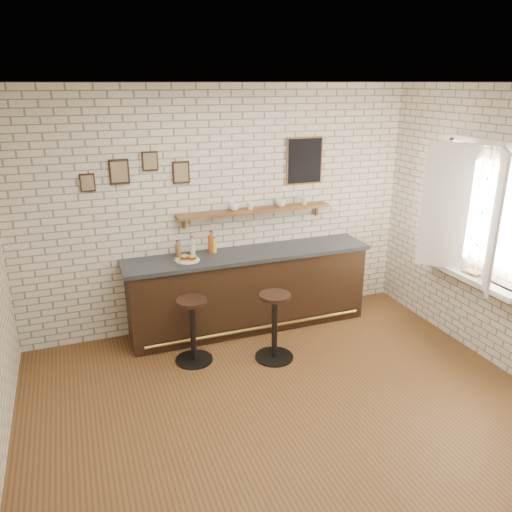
# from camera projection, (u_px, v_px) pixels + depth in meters

# --- Properties ---
(ground) EXTENTS (5.00, 5.00, 0.00)m
(ground) POSITION_uv_depth(u_px,v_px,m) (285.00, 404.00, 4.91)
(ground) COLOR brown
(ground) RESTS_ON ground
(bar_counter) EXTENTS (3.10, 0.65, 1.01)m
(bar_counter) POSITION_uv_depth(u_px,v_px,m) (249.00, 290.00, 6.32)
(bar_counter) COLOR black
(bar_counter) RESTS_ON ground
(sandwich_plate) EXTENTS (0.28, 0.28, 0.01)m
(sandwich_plate) POSITION_uv_depth(u_px,v_px,m) (188.00, 260.00, 5.87)
(sandwich_plate) COLOR white
(sandwich_plate) RESTS_ON bar_counter
(ciabatta_sandwich) EXTENTS (0.19, 0.12, 0.06)m
(ciabatta_sandwich) POSITION_uv_depth(u_px,v_px,m) (188.00, 257.00, 5.86)
(ciabatta_sandwich) COLOR tan
(ciabatta_sandwich) RESTS_ON sandwich_plate
(potato_chips) EXTENTS (0.26, 0.19, 0.00)m
(potato_chips) POSITION_uv_depth(u_px,v_px,m) (185.00, 260.00, 5.86)
(potato_chips) COLOR #E1B94F
(potato_chips) RESTS_ON sandwich_plate
(bitters_bottle_brown) EXTENTS (0.06, 0.06, 0.21)m
(bitters_bottle_brown) POSITION_uv_depth(u_px,v_px,m) (178.00, 250.00, 5.99)
(bitters_bottle_brown) COLOR brown
(bitters_bottle_brown) RESTS_ON bar_counter
(bitters_bottle_white) EXTENTS (0.06, 0.06, 0.23)m
(bitters_bottle_white) POSITION_uv_depth(u_px,v_px,m) (193.00, 247.00, 6.04)
(bitters_bottle_white) COLOR silver
(bitters_bottle_white) RESTS_ON bar_counter
(bitters_bottle_amber) EXTENTS (0.07, 0.07, 0.28)m
(bitters_bottle_amber) POSITION_uv_depth(u_px,v_px,m) (211.00, 244.00, 6.11)
(bitters_bottle_amber) COLOR #A7471B
(bitters_bottle_amber) RESTS_ON bar_counter
(condiment_bottle_yellow) EXTENTS (0.06, 0.06, 0.19)m
(condiment_bottle_yellow) POSITION_uv_depth(u_px,v_px,m) (214.00, 246.00, 6.14)
(condiment_bottle_yellow) COLOR yellow
(condiment_bottle_yellow) RESTS_ON bar_counter
(bar_stool_left) EXTENTS (0.42, 0.42, 0.76)m
(bar_stool_left) POSITION_uv_depth(u_px,v_px,m) (193.00, 328.00, 5.55)
(bar_stool_left) COLOR black
(bar_stool_left) RESTS_ON ground
(bar_stool_right) EXTENTS (0.44, 0.44, 0.79)m
(bar_stool_right) POSITION_uv_depth(u_px,v_px,m) (275.00, 324.00, 5.60)
(bar_stool_right) COLOR black
(bar_stool_right) RESTS_ON ground
(wall_shelf) EXTENTS (2.00, 0.18, 0.18)m
(wall_shelf) POSITION_uv_depth(u_px,v_px,m) (255.00, 211.00, 6.24)
(wall_shelf) COLOR brown
(wall_shelf) RESTS_ON ground
(shelf_cup_a) EXTENTS (0.15, 0.15, 0.11)m
(shelf_cup_a) POSITION_uv_depth(u_px,v_px,m) (234.00, 207.00, 6.12)
(shelf_cup_a) COLOR white
(shelf_cup_a) RESTS_ON wall_shelf
(shelf_cup_b) EXTENTS (0.14, 0.14, 0.09)m
(shelf_cup_b) POSITION_uv_depth(u_px,v_px,m) (251.00, 206.00, 6.19)
(shelf_cup_b) COLOR white
(shelf_cup_b) RESTS_ON wall_shelf
(shelf_cup_c) EXTENTS (0.18, 0.18, 0.10)m
(shelf_cup_c) POSITION_uv_depth(u_px,v_px,m) (281.00, 203.00, 6.32)
(shelf_cup_c) COLOR white
(shelf_cup_c) RESTS_ON wall_shelf
(shelf_cup_d) EXTENTS (0.12, 0.12, 0.10)m
(shelf_cup_d) POSITION_uv_depth(u_px,v_px,m) (304.00, 201.00, 6.43)
(shelf_cup_d) COLOR white
(shelf_cup_d) RESTS_ON wall_shelf
(back_wall_decor) EXTENTS (2.96, 0.02, 0.56)m
(back_wall_decor) POSITION_uv_depth(u_px,v_px,m) (240.00, 165.00, 6.06)
(back_wall_decor) COLOR black
(back_wall_decor) RESTS_ON ground
(window_sill) EXTENTS (0.20, 1.35, 0.06)m
(window_sill) POSITION_uv_depth(u_px,v_px,m) (469.00, 277.00, 5.68)
(window_sill) COLOR white
(window_sill) RESTS_ON ground
(casement_window) EXTENTS (0.40, 1.30, 1.56)m
(casement_window) POSITION_uv_depth(u_px,v_px,m) (475.00, 213.00, 5.42)
(casement_window) COLOR white
(casement_window) RESTS_ON ground
(book_lower) EXTENTS (0.17, 0.22, 0.02)m
(book_lower) POSITION_uv_depth(u_px,v_px,m) (468.00, 274.00, 5.66)
(book_lower) COLOR tan
(book_lower) RESTS_ON window_sill
(book_upper) EXTENTS (0.16, 0.21, 0.02)m
(book_upper) POSITION_uv_depth(u_px,v_px,m) (468.00, 273.00, 5.65)
(book_upper) COLOR tan
(book_upper) RESTS_ON book_lower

